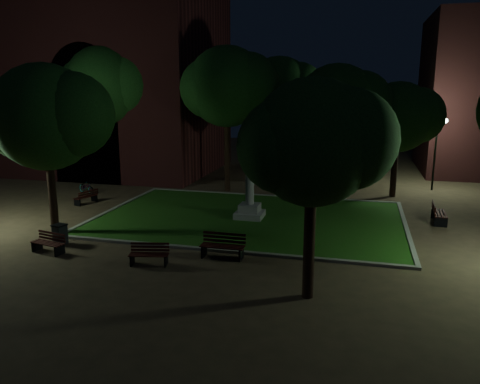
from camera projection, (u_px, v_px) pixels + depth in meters
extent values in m
plane|color=#463524|center=(240.00, 230.00, 22.01)|extent=(80.00, 80.00, 0.00)
cube|color=#215113|center=(250.00, 218.00, 23.89)|extent=(15.00, 10.00, 0.08)
cube|color=slate|center=(221.00, 251.00, 19.07)|extent=(15.40, 0.20, 0.12)
cube|color=slate|center=(269.00, 196.00, 28.71)|extent=(15.40, 0.20, 0.12)
cube|color=slate|center=(115.00, 208.00, 25.74)|extent=(0.20, 10.00, 0.12)
cube|color=slate|center=(406.00, 229.00, 22.04)|extent=(0.20, 10.00, 0.12)
cube|color=gray|center=(250.00, 214.00, 23.85)|extent=(1.40, 1.40, 0.30)
cube|color=gray|center=(250.00, 208.00, 23.77)|extent=(1.00, 1.00, 0.40)
cylinder|color=gray|center=(250.00, 185.00, 23.51)|extent=(0.44, 0.44, 2.00)
sphere|color=gray|center=(250.00, 160.00, 23.24)|extent=(0.50, 0.50, 0.50)
cube|color=#421718|center=(91.00, 76.00, 37.50)|extent=(20.00, 12.00, 15.00)
cube|color=black|center=(97.00, 131.00, 33.39)|extent=(5.00, 3.00, 7.00)
cylinder|color=black|center=(94.00, 81.00, 32.62)|extent=(5.00, 3.00, 5.00)
plane|color=#F1471C|center=(106.00, 130.00, 34.52)|extent=(6.30, 0.00, 6.30)
cylinder|color=black|center=(52.00, 192.00, 21.10)|extent=(0.36, 0.36, 3.90)
sphere|color=#1A4317|center=(45.00, 117.00, 20.36)|extent=(4.68, 4.68, 4.68)
sphere|color=#1A4317|center=(71.00, 115.00, 20.25)|extent=(3.74, 3.74, 3.74)
sphere|color=#1A4317|center=(23.00, 119.00, 20.33)|extent=(3.51, 3.51, 3.51)
cylinder|color=black|center=(227.00, 152.00, 29.83)|extent=(0.36, 0.36, 5.11)
sphere|color=#1A4317|center=(227.00, 87.00, 28.95)|extent=(5.01, 5.01, 5.01)
sphere|color=#1A4317|center=(247.00, 85.00, 28.81)|extent=(4.01, 4.01, 4.01)
sphere|color=#1A4317|center=(210.00, 88.00, 28.93)|extent=(3.76, 3.76, 3.76)
cylinder|color=black|center=(334.00, 166.00, 27.77)|extent=(0.36, 0.36, 4.03)
sphere|color=#1A4317|center=(337.00, 106.00, 27.00)|extent=(4.89, 4.89, 4.89)
sphere|color=#1A4317|center=(359.00, 105.00, 26.87)|extent=(3.91, 3.91, 3.91)
sphere|color=#1A4317|center=(319.00, 108.00, 26.98)|extent=(3.67, 3.67, 3.67)
cylinder|color=black|center=(394.00, 168.00, 28.46)|extent=(0.36, 0.36, 3.59)
sphere|color=#1A4317|center=(398.00, 117.00, 27.80)|extent=(4.20, 4.20, 4.20)
sphere|color=#1A4317|center=(416.00, 115.00, 27.71)|extent=(3.36, 3.36, 3.36)
sphere|color=#1A4317|center=(383.00, 119.00, 27.74)|extent=(3.15, 3.15, 3.15)
cylinder|color=black|center=(309.00, 240.00, 14.59)|extent=(0.36, 0.36, 3.80)
sphere|color=#1A4317|center=(313.00, 143.00, 13.92)|extent=(3.88, 3.88, 3.88)
sphere|color=#1A4317|center=(346.00, 139.00, 13.85)|extent=(3.10, 3.10, 3.10)
sphere|color=#1A4317|center=(285.00, 146.00, 13.85)|extent=(2.91, 2.91, 2.91)
cylinder|color=black|center=(112.00, 147.00, 33.13)|extent=(0.36, 0.36, 4.85)
sphere|color=#1A4317|center=(108.00, 87.00, 32.21)|extent=(5.89, 5.89, 5.89)
sphere|color=#1A4317|center=(129.00, 85.00, 32.02)|extent=(4.71, 4.71, 4.71)
sphere|color=#1A4317|center=(91.00, 88.00, 32.24)|extent=(4.41, 4.41, 4.41)
cylinder|color=black|center=(278.00, 148.00, 32.70)|extent=(0.36, 0.36, 4.79)
sphere|color=#1A4317|center=(279.00, 92.00, 31.86)|extent=(4.83, 4.83, 4.83)
sphere|color=#1A4317|center=(297.00, 91.00, 31.73)|extent=(3.87, 3.87, 3.87)
sphere|color=#1A4317|center=(264.00, 94.00, 31.83)|extent=(3.63, 3.63, 3.63)
cylinder|color=black|center=(129.00, 155.00, 32.35)|extent=(0.12, 0.12, 3.93)
cylinder|color=black|center=(128.00, 127.00, 31.92)|extent=(0.90, 0.08, 0.08)
sphere|color=#D8FFD8|center=(122.00, 127.00, 32.03)|extent=(0.28, 0.28, 0.28)
sphere|color=#D8FFD8|center=(134.00, 127.00, 31.81)|extent=(0.28, 0.28, 0.28)
cylinder|color=black|center=(435.00, 156.00, 30.14)|extent=(0.12, 0.12, 4.51)
cylinder|color=black|center=(438.00, 121.00, 29.65)|extent=(0.90, 0.08, 0.08)
sphere|color=#D8FFD8|center=(430.00, 120.00, 29.76)|extent=(0.28, 0.28, 0.28)
sphere|color=#D8FFD8|center=(446.00, 121.00, 29.54)|extent=(0.28, 0.28, 0.28)
cube|color=black|center=(132.00, 259.00, 17.68)|extent=(0.16, 0.51, 0.41)
cube|color=black|center=(166.00, 260.00, 17.62)|extent=(0.16, 0.51, 0.41)
cube|color=#35100D|center=(148.00, 256.00, 17.41)|extent=(1.46, 0.39, 0.04)
cube|color=#35100D|center=(148.00, 255.00, 17.53)|extent=(1.46, 0.39, 0.04)
cube|color=#35100D|center=(149.00, 254.00, 17.66)|extent=(1.46, 0.39, 0.04)
cube|color=#35100D|center=(150.00, 253.00, 17.79)|extent=(1.46, 0.39, 0.04)
cube|color=#35100D|center=(150.00, 250.00, 17.82)|extent=(1.46, 0.36, 0.09)
cube|color=#35100D|center=(150.00, 247.00, 17.79)|extent=(1.46, 0.36, 0.09)
cube|color=#35100D|center=(150.00, 244.00, 17.76)|extent=(1.46, 0.36, 0.09)
cube|color=black|center=(204.00, 250.00, 18.56)|extent=(0.07, 0.60, 0.48)
cube|color=black|center=(241.00, 254.00, 18.19)|extent=(0.07, 0.60, 0.48)
cube|color=#35100D|center=(221.00, 248.00, 18.09)|extent=(1.74, 0.11, 0.04)
cube|color=#35100D|center=(222.00, 247.00, 18.24)|extent=(1.74, 0.11, 0.04)
cube|color=#35100D|center=(223.00, 245.00, 18.38)|extent=(1.74, 0.11, 0.04)
cube|color=#35100D|center=(224.00, 244.00, 18.53)|extent=(1.74, 0.11, 0.04)
cube|color=#35100D|center=(224.00, 241.00, 18.56)|extent=(1.74, 0.07, 0.10)
cube|color=#35100D|center=(224.00, 237.00, 18.53)|extent=(1.74, 0.07, 0.10)
cube|color=#35100D|center=(224.00, 234.00, 18.50)|extent=(1.74, 0.07, 0.10)
cube|color=black|center=(37.00, 246.00, 19.24)|extent=(0.16, 0.51, 0.41)
cube|color=black|center=(60.00, 250.00, 18.68)|extent=(0.16, 0.51, 0.41)
cube|color=#35100D|center=(44.00, 244.00, 18.74)|extent=(1.46, 0.39, 0.04)
cube|color=#35100D|center=(46.00, 243.00, 18.85)|extent=(1.46, 0.39, 0.04)
cube|color=#35100D|center=(49.00, 243.00, 18.97)|extent=(1.46, 0.39, 0.04)
cube|color=#35100D|center=(51.00, 242.00, 19.08)|extent=(1.46, 0.39, 0.04)
cube|color=#35100D|center=(52.00, 239.00, 19.11)|extent=(1.45, 0.36, 0.09)
cube|color=#35100D|center=(52.00, 236.00, 19.08)|extent=(1.45, 0.36, 0.09)
cube|color=#35100D|center=(52.00, 233.00, 19.05)|extent=(1.45, 0.36, 0.09)
cube|color=black|center=(94.00, 198.00, 27.51)|extent=(0.49, 0.18, 0.40)
cube|color=black|center=(77.00, 203.00, 26.45)|extent=(0.49, 0.18, 0.40)
cube|color=#35100D|center=(83.00, 196.00, 27.03)|extent=(0.46, 1.41, 0.04)
cube|color=#35100D|center=(85.00, 197.00, 26.97)|extent=(0.46, 1.41, 0.04)
cube|color=#35100D|center=(86.00, 197.00, 26.91)|extent=(0.46, 1.41, 0.04)
cube|color=#35100D|center=(88.00, 197.00, 26.85)|extent=(0.46, 1.41, 0.04)
cube|color=#35100D|center=(88.00, 196.00, 26.80)|extent=(0.44, 1.40, 0.09)
cube|color=#35100D|center=(88.00, 194.00, 26.77)|extent=(0.44, 1.40, 0.09)
cube|color=#35100D|center=(88.00, 191.00, 26.75)|extent=(0.44, 1.40, 0.09)
cube|color=black|center=(441.00, 222.00, 22.44)|extent=(0.61, 0.10, 0.49)
cube|color=black|center=(437.00, 214.00, 23.89)|extent=(0.61, 0.10, 0.49)
cube|color=#35100D|center=(445.00, 213.00, 23.04)|extent=(0.18, 1.78, 0.04)
cube|color=#35100D|center=(441.00, 213.00, 23.08)|extent=(0.18, 1.78, 0.04)
cube|color=#35100D|center=(438.00, 213.00, 23.13)|extent=(0.18, 1.78, 0.04)
cube|color=#35100D|center=(435.00, 213.00, 23.17)|extent=(0.18, 1.78, 0.04)
cube|color=#35100D|center=(433.00, 210.00, 23.17)|extent=(0.15, 1.78, 0.11)
cube|color=#35100D|center=(434.00, 207.00, 23.14)|extent=(0.15, 1.78, 0.11)
cube|color=#35100D|center=(434.00, 204.00, 23.10)|extent=(0.15, 1.78, 0.11)
cube|color=black|center=(60.00, 235.00, 19.95)|extent=(0.55, 0.55, 0.83)
cube|color=black|center=(59.00, 225.00, 19.85)|extent=(0.62, 0.62, 0.06)
imported|color=black|center=(86.00, 187.00, 29.54)|extent=(1.67, 1.21, 0.84)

